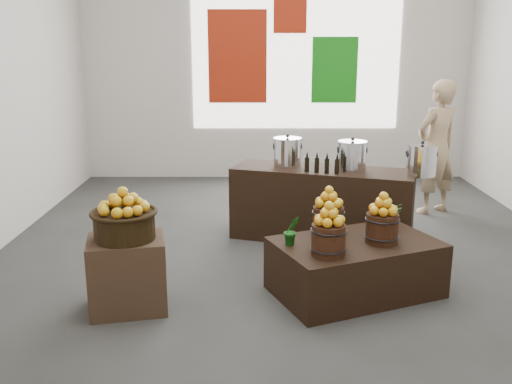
{
  "coord_description": "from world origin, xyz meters",
  "views": [
    {
      "loc": [
        -0.33,
        -5.52,
        2.08
      ],
      "look_at": [
        -0.32,
        -0.4,
        0.75
      ],
      "focal_mm": 40.0,
      "sensor_mm": 36.0,
      "label": 1
    }
  ],
  "objects_px": {
    "crate": "(127,274)",
    "counter": "(322,204)",
    "stock_pot_center": "(352,157)",
    "wicker_basket": "(124,226)",
    "display_table": "(355,267)",
    "stock_pot_right": "(421,161)",
    "stock_pot_left": "(287,153)",
    "shopper": "(436,148)"
  },
  "relations": [
    {
      "from": "crate",
      "to": "stock_pot_center",
      "type": "xyz_separation_m",
      "value": [
        2.04,
        1.62,
        0.64
      ]
    },
    {
      "from": "crate",
      "to": "counter",
      "type": "xyz_separation_m",
      "value": [
        1.75,
        1.71,
        0.1
      ]
    },
    {
      "from": "display_table",
      "to": "counter",
      "type": "height_order",
      "value": "counter"
    },
    {
      "from": "display_table",
      "to": "stock_pot_left",
      "type": "distance_m",
      "value": 1.76
    },
    {
      "from": "wicker_basket",
      "to": "counter",
      "type": "distance_m",
      "value": 2.47
    },
    {
      "from": "crate",
      "to": "stock_pot_left",
      "type": "distance_m",
      "value": 2.38
    },
    {
      "from": "counter",
      "to": "stock_pot_left",
      "type": "height_order",
      "value": "stock_pot_left"
    },
    {
      "from": "wicker_basket",
      "to": "stock_pot_right",
      "type": "xyz_separation_m",
      "value": [
        2.71,
        1.4,
        0.23
      ]
    },
    {
      "from": "wicker_basket",
      "to": "stock_pot_center",
      "type": "distance_m",
      "value": 2.62
    },
    {
      "from": "stock_pot_center",
      "to": "display_table",
      "type": "bearing_deg",
      "value": -96.9
    },
    {
      "from": "stock_pot_right",
      "to": "shopper",
      "type": "relative_size",
      "value": 0.18
    },
    {
      "from": "stock_pot_center",
      "to": "stock_pot_right",
      "type": "relative_size",
      "value": 1.0
    },
    {
      "from": "wicker_basket",
      "to": "stock_pot_left",
      "type": "bearing_deg",
      "value": 53.16
    },
    {
      "from": "display_table",
      "to": "shopper",
      "type": "distance_m",
      "value": 2.88
    },
    {
      "from": "stock_pot_center",
      "to": "stock_pot_right",
      "type": "height_order",
      "value": "same"
    },
    {
      "from": "stock_pot_right",
      "to": "wicker_basket",
      "type": "bearing_deg",
      "value": -152.6
    },
    {
      "from": "display_table",
      "to": "stock_pot_right",
      "type": "relative_size",
      "value": 4.53
    },
    {
      "from": "stock_pot_center",
      "to": "stock_pot_left",
      "type": "bearing_deg",
      "value": 162.06
    },
    {
      "from": "crate",
      "to": "shopper",
      "type": "height_order",
      "value": "shopper"
    },
    {
      "from": "wicker_basket",
      "to": "display_table",
      "type": "height_order",
      "value": "wicker_basket"
    },
    {
      "from": "wicker_basket",
      "to": "display_table",
      "type": "bearing_deg",
      "value": 9.08
    },
    {
      "from": "stock_pot_center",
      "to": "shopper",
      "type": "relative_size",
      "value": 0.18
    },
    {
      "from": "display_table",
      "to": "shopper",
      "type": "relative_size",
      "value": 0.81
    },
    {
      "from": "wicker_basket",
      "to": "stock_pot_left",
      "type": "xyz_separation_m",
      "value": [
        1.38,
        1.84,
        0.23
      ]
    },
    {
      "from": "stock_pot_left",
      "to": "shopper",
      "type": "distance_m",
      "value": 2.12
    },
    {
      "from": "crate",
      "to": "shopper",
      "type": "distance_m",
      "value": 4.31
    },
    {
      "from": "wicker_basket",
      "to": "counter",
      "type": "relative_size",
      "value": 0.25
    },
    {
      "from": "stock_pot_left",
      "to": "stock_pot_center",
      "type": "bearing_deg",
      "value": -17.94
    },
    {
      "from": "stock_pot_right",
      "to": "shopper",
      "type": "distance_m",
      "value": 1.46
    },
    {
      "from": "crate",
      "to": "stock_pot_left",
      "type": "bearing_deg",
      "value": 53.16
    },
    {
      "from": "counter",
      "to": "stock_pot_center",
      "type": "distance_m",
      "value": 0.62
    },
    {
      "from": "stock_pot_left",
      "to": "crate",
      "type": "bearing_deg",
      "value": -126.84
    },
    {
      "from": "stock_pot_right",
      "to": "stock_pot_left",
      "type": "bearing_deg",
      "value": 162.06
    },
    {
      "from": "shopper",
      "to": "display_table",
      "type": "bearing_deg",
      "value": 30.73
    },
    {
      "from": "crate",
      "to": "display_table",
      "type": "bearing_deg",
      "value": 9.08
    },
    {
      "from": "stock_pot_left",
      "to": "shopper",
      "type": "height_order",
      "value": "shopper"
    },
    {
      "from": "crate",
      "to": "stock_pot_center",
      "type": "height_order",
      "value": "stock_pot_center"
    },
    {
      "from": "crate",
      "to": "display_table",
      "type": "height_order",
      "value": "crate"
    },
    {
      "from": "counter",
      "to": "stock_pot_center",
      "type": "relative_size",
      "value": 6.47
    },
    {
      "from": "wicker_basket",
      "to": "counter",
      "type": "height_order",
      "value": "wicker_basket"
    },
    {
      "from": "shopper",
      "to": "wicker_basket",
      "type": "bearing_deg",
      "value": 10.45
    },
    {
      "from": "counter",
      "to": "stock_pot_right",
      "type": "xyz_separation_m",
      "value": [
        0.96,
        -0.31,
        0.54
      ]
    }
  ]
}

